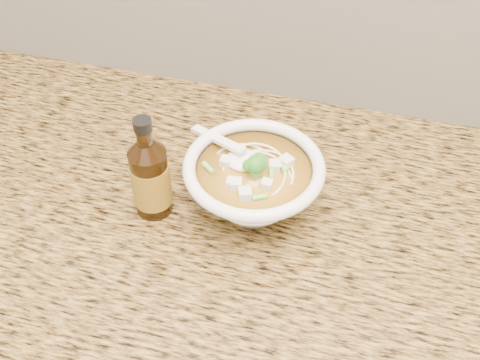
# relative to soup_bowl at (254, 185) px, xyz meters

# --- Properties ---
(counter_slab) EXTENTS (4.00, 0.68, 0.04)m
(counter_slab) POSITION_rel_soup_bowl_xyz_m (0.17, -0.04, -0.07)
(counter_slab) COLOR olive
(counter_slab) RESTS_ON cabinet
(soup_bowl) EXTENTS (0.21, 0.20, 0.11)m
(soup_bowl) POSITION_rel_soup_bowl_xyz_m (0.00, 0.00, 0.00)
(soup_bowl) COLOR white
(soup_bowl) RESTS_ON counter_slab
(hot_sauce_bottle) EXTENTS (0.07, 0.07, 0.17)m
(hot_sauce_bottle) POSITION_rel_soup_bowl_xyz_m (-0.14, -0.04, 0.02)
(hot_sauce_bottle) COLOR #371D07
(hot_sauce_bottle) RESTS_ON counter_slab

